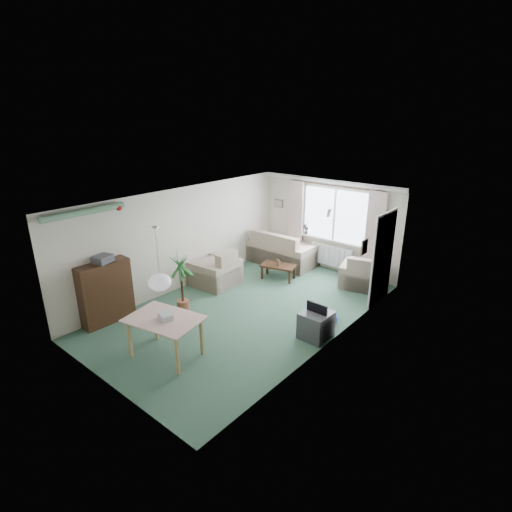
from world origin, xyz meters
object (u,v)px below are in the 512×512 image
Objects in this scene: coffee_table at (278,272)px; houseplant at (182,283)px; dining_table at (166,337)px; pet_bed at (323,317)px; armchair_corner at (361,270)px; tv_cube at (316,325)px; armchair_left at (215,267)px; bookshelf at (106,293)px; sofa at (282,247)px.

coffee_table is 0.65× the size of houseplant.
dining_table is 2.01× the size of pet_bed.
pet_bed is at bearing 32.56° from houseplant.
pet_bed is (1.99, -1.11, -0.13)m from coffee_table.
armchair_corner reaches higher than pet_bed.
tv_cube reaches higher than coffee_table.
armchair_left is 1.19× the size of coffee_table.
tv_cube is at bearing 33.04° from bookshelf.
houseplant is at bearing 14.43° from armchair_left.
houseplant is at bearing 58.29° from bookshelf.
coffee_table is at bearing 150.87° from pet_bed.
armchair_corner is 0.72× the size of bookshelf.
armchair_left reaches higher than pet_bed.
pet_bed is (2.57, -2.06, -0.41)m from sofa.
dining_table is (1.14, -4.91, -0.12)m from sofa.
dining_table is (-1.25, -4.89, -0.05)m from armchair_corner.
bookshelf is at bearing 41.88° from armchair_corner.
houseplant is at bearing 129.81° from dining_table.
tv_cube is (2.72, 0.92, -0.40)m from houseplant.
armchair_corner reaches higher than tv_cube.
armchair_left is at bearing 108.51° from houseplant.
houseplant is (-2.30, -3.62, 0.24)m from armchair_corner.
pet_bed is at bearing 140.63° from sofa.
dining_table is at bearing -116.64° from pet_bed.
armchair_left is 1.61m from coffee_table.
houseplant reaches higher than tv_cube.
armchair_corner is at bearing 178.74° from sofa.
dining_table is at bearing -50.19° from houseplant.
bookshelf is 1.12× the size of dining_table.
houseplant reaches higher than coffee_table.
coffee_table is at bearing 120.81° from sofa.
pet_bed is at bearing 42.19° from bookshelf.
pet_bed is (2.97, 0.15, -0.39)m from armchair_left.
coffee_table is 1.49× the size of pet_bed.
tv_cube is at bearing 18.62° from houseplant.
armchair_left is 3.25m from tv_cube.
armchair_corner is at bearing 27.23° from coffee_table.
houseplant is 1.15× the size of dining_table.
sofa reaches higher than dining_table.
bookshelf reaches higher than tv_cube.
houseplant reaches higher than armchair_corner.
pet_bed is at bearing 79.72° from armchair_corner.
dining_table reaches higher than coffee_table.
armchair_corner is at bearing 95.20° from pet_bed.
tv_cube is at bearing 52.68° from dining_table.
sofa is at bearing 82.94° from bookshelf.
armchair_corner is (2.38, -0.02, -0.06)m from sofa.
tv_cube is (1.66, 2.18, -0.10)m from dining_table.
armchair_left is 1.78× the size of pet_bed.
bookshelf reaches higher than armchair_corner.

